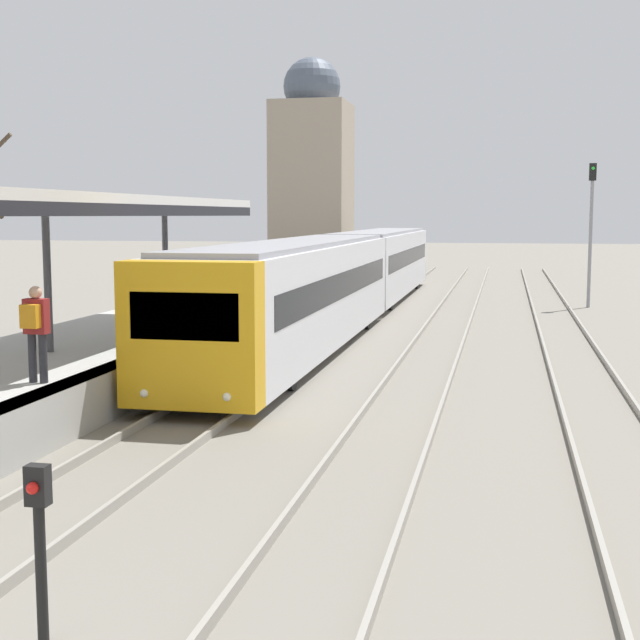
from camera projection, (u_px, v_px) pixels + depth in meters
platform_canopy at (47, 201)px, 18.34m from camera, size 4.00×16.50×3.28m
person_on_platform at (36, 326)px, 15.12m from camera, size 0.40×0.40×1.66m
train_near at (349, 272)px, 32.56m from camera, size 2.65×34.19×3.09m
signal_post_near at (39, 533)px, 7.80m from camera, size 0.20×0.21×1.64m
signal_mast_far at (591, 219)px, 36.37m from camera, size 0.28×0.29×5.89m
distant_domed_building at (312, 176)px, 51.36m from camera, size 4.24×4.24×12.72m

